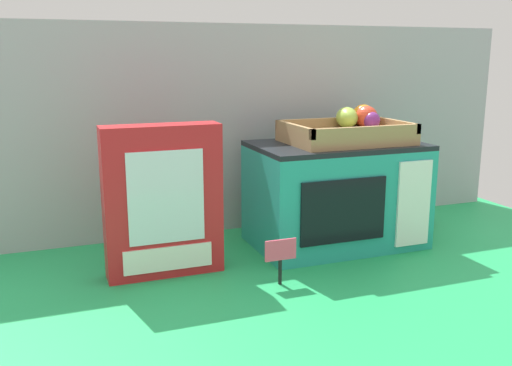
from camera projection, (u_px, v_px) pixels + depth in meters
name	position (u px, v px, depth m)	size (l,w,h in m)	color
ground_plane	(285.00, 254.00, 1.39)	(1.70, 1.70, 0.00)	#219E54
display_back_panel	(249.00, 128.00, 1.56)	(1.61, 0.03, 0.56)	#A0A3A8
toy_microwave	(336.00, 194.00, 1.44)	(0.42, 0.26, 0.26)	teal
food_groups_crate	(349.00, 130.00, 1.43)	(0.29, 0.22, 0.09)	#A37F51
cookie_set_box	(163.00, 201.00, 1.23)	(0.25, 0.07, 0.33)	red
price_sign	(281.00, 255.00, 1.19)	(0.07, 0.01, 0.10)	black
loose_toy_apple	(423.00, 215.00, 1.62)	(0.06, 0.06, 0.06)	red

